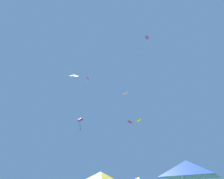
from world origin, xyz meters
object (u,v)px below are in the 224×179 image
kite_yellow_box (139,120)px  kite_magenta_box (130,122)px  kite_pink_delta (125,93)px  kite_purple_box (80,120)px  canopy_tent_blue (188,169)px  kite_purple_delta (147,37)px  canopy_tent_yellow (101,178)px  kite_magenta_diamond (88,79)px  kite_red_delta (74,76)px  kite_cyan_diamond (141,52)px

kite_yellow_box → kite_magenta_box: size_ratio=1.15×
kite_pink_delta → kite_purple_box: (-9.24, 5.26, -4.34)m
canopy_tent_blue → kite_purple_delta: kite_purple_delta is taller
canopy_tent_yellow → kite_magenta_diamond: size_ratio=2.23×
kite_magenta_diamond → kite_purple_delta: kite_purple_delta is taller
kite_red_delta → kite_cyan_diamond: bearing=30.1°
canopy_tent_blue → kite_cyan_diamond: size_ratio=1.55×
canopy_tent_blue → kite_purple_box: bearing=121.5°
kite_yellow_box → kite_cyan_diamond: size_ratio=0.45×
kite_yellow_box → kite_red_delta: (-13.43, -19.51, -4.46)m
kite_magenta_box → kite_purple_delta: size_ratio=0.61×
kite_purple_delta → kite_red_delta: size_ratio=1.29×
kite_purple_delta → kite_cyan_diamond: (1.08, 5.68, 3.61)m
kite_yellow_box → kite_cyan_diamond: kite_cyan_diamond is taller
canopy_tent_blue → kite_cyan_diamond: kite_cyan_diamond is taller
canopy_tent_yellow → kite_purple_delta: kite_purple_delta is taller
canopy_tent_blue → kite_yellow_box: bearing=80.6°
kite_pink_delta → kite_yellow_box: bearing=58.0°
kite_cyan_diamond → kite_magenta_box: bearing=117.2°
kite_yellow_box → kite_pink_delta: size_ratio=0.64×
canopy_tent_blue → kite_magenta_diamond: size_ratio=2.33×
kite_red_delta → kite_cyan_diamond: (11.79, 6.85, 15.01)m
canopy_tent_blue → kite_pink_delta: (-1.53, 12.29, 15.76)m
canopy_tent_yellow → kite_magenta_box: 12.65m
canopy_tent_yellow → kite_purple_box: 16.98m
kite_magenta_diamond → kite_cyan_diamond: 13.42m
kite_purple_delta → kite_red_delta: (-10.72, -1.17, -11.40)m
kite_magenta_box → kite_pink_delta: size_ratio=0.55×
canopy_tent_blue → kite_pink_delta: bearing=97.1°
kite_magenta_box → kite_cyan_diamond: 15.82m
kite_magenta_box → kite_purple_box: bearing=152.4°
canopy_tent_yellow → kite_red_delta: bearing=-124.8°
kite_magenta_diamond → kite_cyan_diamond: size_ratio=0.66×
canopy_tent_yellow → kite_yellow_box: kite_yellow_box is taller
kite_purple_delta → kite_cyan_diamond: kite_cyan_diamond is taller
canopy_tent_blue → kite_magenta_diamond: bearing=133.3°
kite_yellow_box → kite_red_delta: kite_yellow_box is taller
canopy_tent_blue → canopy_tent_yellow: 8.69m
canopy_tent_blue → canopy_tent_yellow: (-6.34, 5.94, -0.15)m
kite_magenta_box → kite_cyan_diamond: size_ratio=0.39×
kite_pink_delta → kite_purple_box: kite_pink_delta is taller
kite_magenta_diamond → kite_purple_delta: bearing=-39.8°
canopy_tent_yellow → kite_yellow_box: 21.83m
kite_yellow_box → kite_magenta_box: bearing=-119.2°
canopy_tent_yellow → kite_cyan_diamond: kite_cyan_diamond is taller
kite_pink_delta → kite_magenta_diamond: bearing=-164.7°
canopy_tent_blue → kite_pink_delta: size_ratio=2.18×
kite_magenta_diamond → canopy_tent_yellow: bearing=-52.5°
kite_pink_delta → kite_purple_box: size_ratio=0.58×
kite_purple_delta → canopy_tent_yellow: bearing=148.3°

